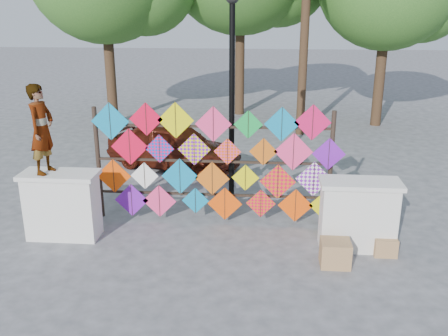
{
  "coord_description": "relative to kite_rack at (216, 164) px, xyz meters",
  "views": [
    {
      "loc": [
        1.0,
        -8.48,
        4.23
      ],
      "look_at": [
        0.25,
        0.6,
        1.18
      ],
      "focal_mm": 40.0,
      "sensor_mm": 36.0,
      "label": 1
    }
  ],
  "objects": [
    {
      "name": "cardboard_box_far",
      "position": [
        3.08,
        -1.14,
        -1.06
      ],
      "size": [
        0.39,
        0.36,
        0.33
      ],
      "primitive_type": "cube",
      "color": "#B07E55",
      "rests_on": "ground"
    },
    {
      "name": "parapet_left",
      "position": [
        -2.78,
        -0.93,
        -0.58
      ],
      "size": [
        1.4,
        0.65,
        1.28
      ],
      "color": "white",
      "rests_on": "ground"
    },
    {
      "name": "vendor_woman",
      "position": [
        -3.01,
        -0.93,
        0.86
      ],
      "size": [
        0.47,
        0.64,
        1.61
      ],
      "primitive_type": "imported",
      "rotation": [
        0.0,
        0.0,
        1.43
      ],
      "color": "#99999E",
      "rests_on": "parapet_left"
    },
    {
      "name": "kite_rack",
      "position": [
        0.0,
        0.0,
        0.0
      ],
      "size": [
        4.98,
        0.24,
        2.43
      ],
      "color": "black",
      "rests_on": "ground"
    },
    {
      "name": "lamppost",
      "position": [
        0.22,
        1.27,
        1.47
      ],
      "size": [
        0.28,
        0.28,
        4.46
      ],
      "color": "black",
      "rests_on": "ground"
    },
    {
      "name": "cardboard_box_near",
      "position": [
        2.16,
        -1.6,
        -1.01
      ],
      "size": [
        0.49,
        0.44,
        0.44
      ],
      "primitive_type": "cube",
      "color": "#B07E55",
      "rests_on": "ground"
    },
    {
      "name": "sedan",
      "position": [
        -1.47,
        3.36,
        -0.61
      ],
      "size": [
        3.89,
        2.67,
        1.23
      ],
      "primitive_type": "imported",
      "rotation": [
        0.0,
        0.0,
        1.2
      ],
      "color": "#4B180D",
      "rests_on": "ground"
    },
    {
      "name": "ground",
      "position": [
        -0.08,
        -0.73,
        -1.23
      ],
      "size": [
        80.0,
        80.0,
        0.0
      ],
      "primitive_type": "plane",
      "color": "gray",
      "rests_on": "ground"
    },
    {
      "name": "parapet_right",
      "position": [
        2.62,
        -0.93,
        -0.58
      ],
      "size": [
        1.4,
        0.65,
        1.28
      ],
      "color": "white",
      "rests_on": "ground"
    }
  ]
}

